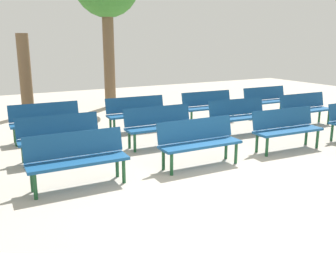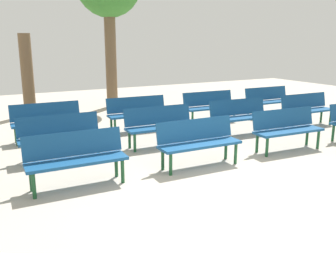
# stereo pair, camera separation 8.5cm
# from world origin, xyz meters

# --- Properties ---
(ground_plane) EXTENTS (26.21, 26.21, 0.00)m
(ground_plane) POSITION_xyz_m (0.00, 0.00, 0.00)
(ground_plane) COLOR #B2A899
(bench_r0_c1) EXTENTS (1.61, 0.52, 0.87)m
(bench_r0_c1) POSITION_xyz_m (-2.19, 1.65, 0.50)
(bench_r0_c1) COLOR navy
(bench_r0_c1) RESTS_ON ground_plane
(bench_r0_c2) EXTENTS (1.61, 0.52, 0.87)m
(bench_r0_c2) POSITION_xyz_m (0.08, 1.54, 0.50)
(bench_r0_c2) COLOR navy
(bench_r0_c2) RESTS_ON ground_plane
(bench_r0_c3) EXTENTS (1.63, 0.58, 0.87)m
(bench_r0_c3) POSITION_xyz_m (2.32, 1.52, 0.50)
(bench_r0_c3) COLOR navy
(bench_r0_c3) RESTS_ON ground_plane
(bench_r1_c1) EXTENTS (1.62, 0.54, 0.87)m
(bench_r1_c1) POSITION_xyz_m (-2.11, 3.20, 0.50)
(bench_r1_c1) COLOR navy
(bench_r1_c1) RESTS_ON ground_plane
(bench_r1_c2) EXTENTS (1.62, 0.54, 0.87)m
(bench_r1_c2) POSITION_xyz_m (0.07, 3.10, 0.50)
(bench_r1_c2) COLOR navy
(bench_r1_c2) RESTS_ON ground_plane
(bench_r1_c3) EXTENTS (1.63, 0.58, 0.87)m
(bench_r1_c3) POSITION_xyz_m (2.29, 3.06, 0.50)
(bench_r1_c3) COLOR navy
(bench_r1_c3) RESTS_ON ground_plane
(bench_r1_c4) EXTENTS (1.61, 0.53, 0.87)m
(bench_r1_c4) POSITION_xyz_m (4.53, 2.94, 0.50)
(bench_r1_c4) COLOR navy
(bench_r1_c4) RESTS_ON ground_plane
(bench_r2_c1) EXTENTS (1.61, 0.53, 0.87)m
(bench_r2_c1) POSITION_xyz_m (-2.07, 4.79, 0.50)
(bench_r2_c1) COLOR navy
(bench_r2_c1) RESTS_ON ground_plane
(bench_r2_c2) EXTENTS (1.62, 0.56, 0.87)m
(bench_r2_c2) POSITION_xyz_m (0.21, 4.65, 0.50)
(bench_r2_c2) COLOR navy
(bench_r2_c2) RESTS_ON ground_plane
(bench_r2_c3) EXTENTS (1.62, 0.55, 0.87)m
(bench_r2_c3) POSITION_xyz_m (2.44, 4.59, 0.50)
(bench_r2_c3) COLOR navy
(bench_r2_c3) RESTS_ON ground_plane
(bench_r2_c4) EXTENTS (1.61, 0.53, 0.87)m
(bench_r2_c4) POSITION_xyz_m (4.63, 4.55, 0.50)
(bench_r2_c4) COLOR navy
(bench_r2_c4) RESTS_ON ground_plane
(tree_0) EXTENTS (0.36, 0.36, 2.52)m
(tree_0) POSITION_xyz_m (-2.00, 8.04, 1.26)
(tree_0) COLOR brown
(tree_0) RESTS_ON ground_plane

